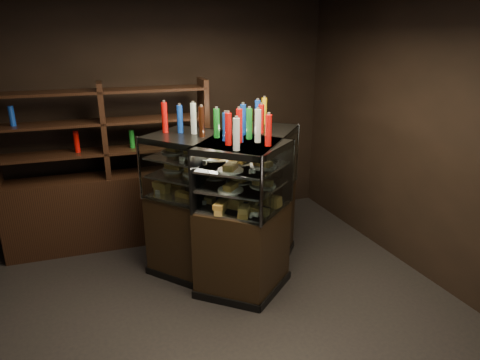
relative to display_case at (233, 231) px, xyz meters
name	(u,v)px	position (x,y,z in m)	size (l,w,h in m)	color
ground	(206,331)	(-0.57, -0.82, -0.52)	(5.00, 5.00, 0.00)	black
room_shell	(199,116)	(-0.57, -0.82, 1.42)	(5.02, 5.02, 3.01)	black
display_case	(233,231)	(0.00, 0.00, 0.00)	(1.83, 1.56, 1.56)	black
food_display	(233,171)	(0.00, 0.00, 0.68)	(1.35, 1.11, 0.47)	gold
bottles_top	(232,123)	(0.00, 0.00, 1.17)	(1.17, 0.97, 0.30)	#147223
potted_conifer	(240,225)	(0.13, 0.13, -0.01)	(0.41, 0.41, 0.88)	black
back_shelving	(111,198)	(-1.14, 1.23, 0.09)	(2.46, 0.55, 2.00)	black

